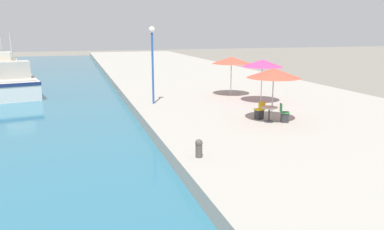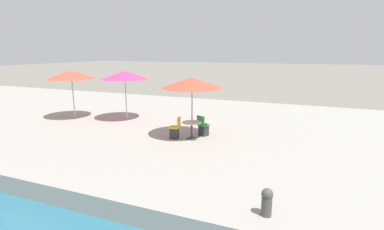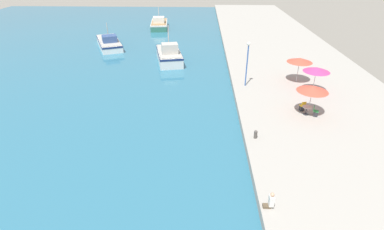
# 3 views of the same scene
# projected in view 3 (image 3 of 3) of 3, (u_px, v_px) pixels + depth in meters

# --- Properties ---
(water_basin) EXTENTS (56.00, 90.00, 0.04)m
(water_basin) POSITION_uv_depth(u_px,v_px,m) (27.00, 56.00, 42.14)
(water_basin) COLOR #2D6B84
(water_basin) RESTS_ON ground_plane
(quay_promenade) EXTENTS (16.00, 90.00, 0.62)m
(quay_promenade) POSITION_uv_depth(u_px,v_px,m) (284.00, 57.00, 40.95)
(quay_promenade) COLOR #A39E93
(quay_promenade) RESTS_ON ground_plane
(fishing_boat_near) EXTENTS (4.29, 7.39, 4.75)m
(fishing_boat_near) POSITION_uv_depth(u_px,v_px,m) (169.00, 55.00, 39.45)
(fishing_boat_near) COLOR silver
(fishing_boat_near) RESTS_ON water_basin
(fishing_boat_mid) EXTENTS (5.98, 8.76, 3.64)m
(fishing_boat_mid) POSITION_uv_depth(u_px,v_px,m) (109.00, 42.00, 45.77)
(fishing_boat_mid) COLOR white
(fishing_boat_mid) RESTS_ON water_basin
(fishing_boat_far) EXTENTS (3.70, 7.64, 4.13)m
(fishing_boat_far) POSITION_uv_depth(u_px,v_px,m) (159.00, 24.00, 57.44)
(fishing_boat_far) COLOR #33705B
(fishing_boat_far) RESTS_ON water_basin
(cafe_umbrella_pink) EXTENTS (2.55, 2.55, 2.58)m
(cafe_umbrella_pink) POSITION_uv_depth(u_px,v_px,m) (313.00, 89.00, 24.43)
(cafe_umbrella_pink) COLOR #B7B7B7
(cafe_umbrella_pink) RESTS_ON quay_promenade
(cafe_umbrella_white) EXTENTS (2.50, 2.50, 2.62)m
(cafe_umbrella_white) POSITION_uv_depth(u_px,v_px,m) (317.00, 69.00, 28.38)
(cafe_umbrella_white) COLOR #B7B7B7
(cafe_umbrella_white) RESTS_ON quay_promenade
(cafe_umbrella_striped) EXTENTS (2.60, 2.60, 2.62)m
(cafe_umbrella_striped) POSITION_uv_depth(u_px,v_px,m) (300.00, 60.00, 30.96)
(cafe_umbrella_striped) COLOR #B7B7B7
(cafe_umbrella_striped) RESTS_ON quay_promenade
(cafe_table) EXTENTS (0.80, 0.80, 0.74)m
(cafe_table) POSITION_uv_depth(u_px,v_px,m) (307.00, 109.00, 25.25)
(cafe_table) COLOR #333338
(cafe_table) RESTS_ON quay_promenade
(cafe_chair_left) EXTENTS (0.55, 0.53, 0.91)m
(cafe_chair_left) POSITION_uv_depth(u_px,v_px,m) (315.00, 113.00, 25.09)
(cafe_chair_left) COLOR #2D2D33
(cafe_chair_left) RESTS_ON quay_promenade
(cafe_chair_right) EXTENTS (0.48, 0.50, 0.91)m
(cafe_chair_right) POSITION_uv_depth(u_px,v_px,m) (302.00, 107.00, 25.97)
(cafe_chair_right) COLOR #2D2D33
(cafe_chair_right) RESTS_ON quay_promenade
(person_at_quay) EXTENTS (0.55, 0.36, 1.01)m
(person_at_quay) POSITION_uv_depth(u_px,v_px,m) (271.00, 201.00, 15.95)
(person_at_quay) COLOR brown
(person_at_quay) RESTS_ON quay_promenade
(mooring_bollard) EXTENTS (0.26, 0.26, 0.65)m
(mooring_bollard) POSITION_uv_depth(u_px,v_px,m) (256.00, 134.00, 22.07)
(mooring_bollard) COLOR #4C4742
(mooring_bollard) RESTS_ON quay_promenade
(lamppost) EXTENTS (0.36, 0.36, 4.56)m
(lamppost) POSITION_uv_depth(u_px,v_px,m) (248.00, 57.00, 29.66)
(lamppost) COLOR #28519E
(lamppost) RESTS_ON quay_promenade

